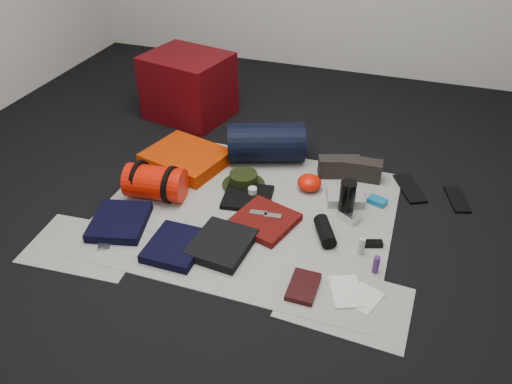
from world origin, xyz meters
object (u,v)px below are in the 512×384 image
(navy_duffel, at_px, (266,143))
(red_cabinet, at_px, (188,86))
(water_bottle, at_px, (347,199))
(compact_camera, at_px, (349,216))
(stuff_sack, at_px, (155,183))
(paperback_book, at_px, (303,287))
(sleeping_pad, at_px, (186,158))

(navy_duffel, bearing_deg, red_cabinet, 129.37)
(red_cabinet, height_order, navy_duffel, red_cabinet)
(red_cabinet, xyz_separation_m, water_bottle, (1.34, -0.86, -0.12))
(red_cabinet, height_order, water_bottle, red_cabinet)
(navy_duffel, xyz_separation_m, compact_camera, (0.63, -0.45, -0.10))
(navy_duffel, height_order, compact_camera, navy_duffel)
(stuff_sack, distance_m, paperback_book, 1.09)
(compact_camera, distance_m, paperback_book, 0.60)
(paperback_book, bearing_deg, stuff_sack, 156.45)
(stuff_sack, distance_m, water_bottle, 1.09)
(red_cabinet, relative_size, compact_camera, 4.92)
(red_cabinet, distance_m, water_bottle, 1.60)
(red_cabinet, relative_size, stuff_sack, 1.67)
(sleeping_pad, relative_size, navy_duffel, 0.99)
(sleeping_pad, xyz_separation_m, paperback_book, (0.99, -0.82, -0.03))
(navy_duffel, bearing_deg, water_bottle, -55.00)
(red_cabinet, xyz_separation_m, sleeping_pad, (0.27, -0.65, -0.19))
(sleeping_pad, relative_size, stuff_sack, 1.42)
(red_cabinet, bearing_deg, navy_duffel, -18.14)
(stuff_sack, relative_size, navy_duffel, 0.70)
(compact_camera, bearing_deg, stuff_sack, -141.74)
(water_bottle, distance_m, compact_camera, 0.10)
(red_cabinet, xyz_separation_m, stuff_sack, (0.26, -1.03, -0.13))
(water_bottle, relative_size, compact_camera, 1.92)
(navy_duffel, height_order, paperback_book, navy_duffel)
(navy_duffel, distance_m, paperback_book, 1.16)
(red_cabinet, bearing_deg, stuff_sack, -63.32)
(compact_camera, bearing_deg, paperback_book, -69.99)
(water_bottle, bearing_deg, compact_camera, -48.51)
(sleeping_pad, relative_size, water_bottle, 2.18)
(sleeping_pad, xyz_separation_m, stuff_sack, (-0.01, -0.38, 0.06))
(stuff_sack, bearing_deg, sleeping_pad, 88.81)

